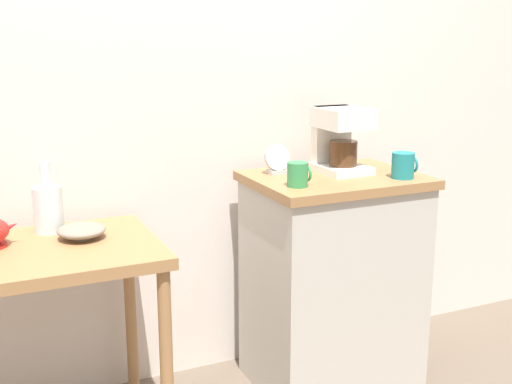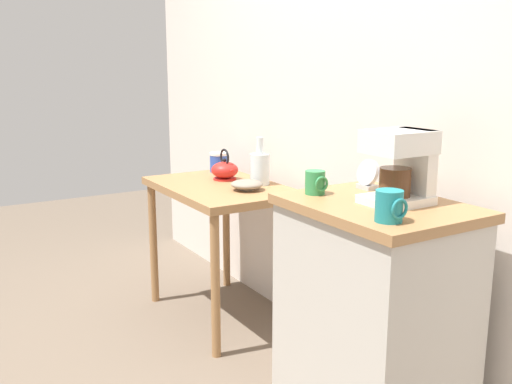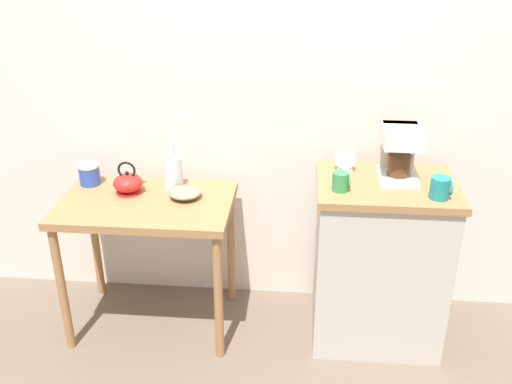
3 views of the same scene
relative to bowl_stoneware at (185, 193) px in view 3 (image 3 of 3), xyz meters
The scene contains 12 objects.
ground_plane 0.88m from the bowl_stoneware, ahead, with size 8.00×8.00×0.00m, color #6B5B4C.
back_wall 0.88m from the bowl_stoneware, 33.37° to the left, with size 4.40×0.10×2.80m, color silver.
wooden_table 0.24m from the bowl_stoneware, 165.81° to the right, with size 0.86×0.56×0.75m.
kitchen_counter 1.04m from the bowl_stoneware, ahead, with size 0.66×0.51×0.89m.
bowl_stoneware is the anchor object (origin of this frame).
teakettle 0.30m from the bowl_stoneware, behind, with size 0.18×0.15×0.17m.
glass_carafe_vase 0.17m from the bowl_stoneware, 124.13° to the left, with size 0.10×0.10×0.25m.
canister_enamel 0.55m from the bowl_stoneware, 167.18° to the left, with size 0.11×0.11×0.11m.
coffee_maker 1.07m from the bowl_stoneware, ahead, with size 0.18×0.22×0.26m.
mug_tall_green 0.79m from the bowl_stoneware, 10.75° to the right, with size 0.08×0.08×0.09m.
mug_dark_teal 1.22m from the bowl_stoneware, ahead, with size 0.09×0.09×0.10m.
table_clock 0.81m from the bowl_stoneware, ahead, with size 0.11×0.05×0.12m.
Camera 3 is at (0.16, -2.50, 2.00)m, focal length 39.91 mm.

